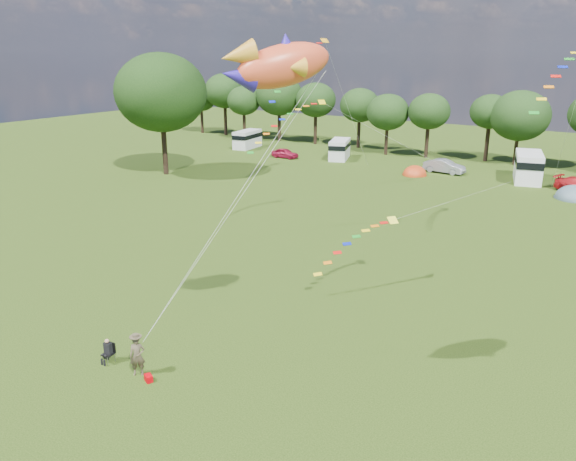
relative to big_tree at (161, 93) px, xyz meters
The scene contains 18 objects.
ground_plane 42.02m from the big_tree, 43.03° to the right, with size 180.00×180.00×0.00m, color black.
tree_line 44.52m from the big_tree, 37.40° to the left, with size 102.98×10.98×10.27m.
big_tree is the anchor object (origin of this frame).
car_a 18.72m from the big_tree, 70.09° to the left, with size 1.47×3.73×1.24m, color #A31435.
car_b 32.83m from the big_tree, 34.75° to the left, with size 1.63×4.35×1.54m, color gray.
campervan_a 20.92m from the big_tree, 99.31° to the left, with size 2.87×5.32×2.48m.
campervan_b 23.79m from the big_tree, 57.98° to the left, with size 3.75×5.47×2.47m.
campervan_c 40.44m from the big_tree, 28.64° to the left, with size 4.08×6.65×3.04m.
tent_orange 29.57m from the big_tree, 32.51° to the left, with size 2.73×2.99×2.14m.
tent_greyblue 43.38m from the big_tree, 18.58° to the left, with size 3.39×3.71×2.52m.
kite_flyer 42.77m from the big_tree, 46.23° to the right, with size 0.66×0.44×1.82m, color #4C422E.
camp_chair 41.57m from the big_tree, 48.17° to the right, with size 0.53×0.53×1.18m.
kite_bag 43.53m from the big_tree, 45.62° to the right, with size 0.41×0.27×0.29m, color #C10007.
fish_kite 44.32m from the big_tree, 38.62° to the right, with size 3.48×4.07×2.29m.
streamer_kite_a 17.23m from the big_tree, ahead, with size 3.37×5.70×5.80m.
streamer_kite_b 25.20m from the big_tree, 22.10° to the right, with size 4.19×4.62×3.77m.
streamer_kite_c 37.24m from the big_tree, 26.63° to the right, with size 3.10×4.94×2.78m.
streamer_kite_d 41.51m from the big_tree, ahead, with size 2.72×5.03×4.30m.
Camera 1 is at (16.33, -16.49, 13.53)m, focal length 35.00 mm.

